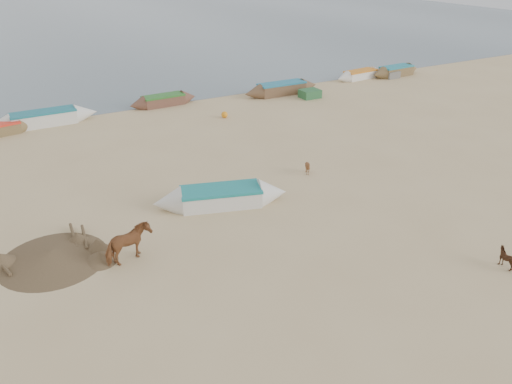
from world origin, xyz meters
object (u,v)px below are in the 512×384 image
(cow_adult, at_px, (128,244))
(calf_front, at_px, (308,167))
(near_canoe, at_px, (221,197))
(calf_right, at_px, (509,258))

(cow_adult, xyz_separation_m, calf_front, (10.44, 3.38, -0.36))
(cow_adult, bearing_deg, near_canoe, -80.92)
(near_canoe, bearing_deg, calf_front, 26.64)
(calf_right, height_order, near_canoe, near_canoe)
(cow_adult, height_order, calf_right, cow_adult)
(calf_front, relative_size, near_canoe, 0.12)
(calf_right, bearing_deg, calf_front, -17.02)
(cow_adult, height_order, near_canoe, cow_adult)
(cow_adult, relative_size, calf_front, 2.32)
(calf_front, bearing_deg, cow_adult, -93.68)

